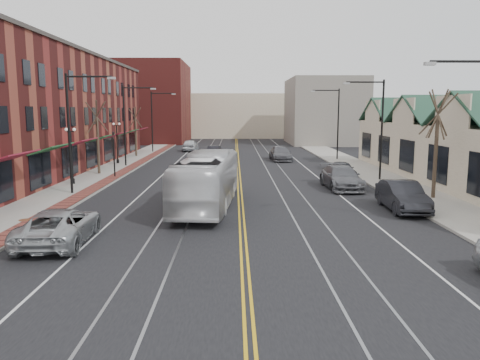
{
  "coord_description": "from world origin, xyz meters",
  "views": [
    {
      "loc": [
        -0.39,
        -15.64,
        5.78
      ],
      "look_at": [
        -0.08,
        9.46,
        2.0
      ],
      "focal_mm": 35.0,
      "sensor_mm": 36.0,
      "label": 1
    }
  ],
  "objects_px": {
    "parked_car_b": "(402,196)",
    "parked_car_d": "(343,169)",
    "transit_bus": "(207,180)",
    "parked_suv": "(60,226)",
    "parked_car_c": "(341,177)"
  },
  "relations": [
    {
      "from": "parked_car_b",
      "to": "parked_car_d",
      "type": "xyz_separation_m",
      "value": [
        -0.29,
        13.68,
        -0.17
      ]
    },
    {
      "from": "transit_bus",
      "to": "parked_suv",
      "type": "distance_m",
      "value": 9.76
    },
    {
      "from": "parked_car_d",
      "to": "parked_car_c",
      "type": "bearing_deg",
      "value": -107.44
    },
    {
      "from": "parked_car_c",
      "to": "parked_car_d",
      "type": "distance_m",
      "value": 6.29
    },
    {
      "from": "parked_car_c",
      "to": "parked_suv",
      "type": "bearing_deg",
      "value": -139.69
    },
    {
      "from": "parked_car_c",
      "to": "transit_bus",
      "type": "bearing_deg",
      "value": -147.95
    },
    {
      "from": "parked_suv",
      "to": "parked_car_c",
      "type": "distance_m",
      "value": 20.92
    },
    {
      "from": "parked_suv",
      "to": "parked_car_d",
      "type": "relative_size",
      "value": 1.4
    },
    {
      "from": "parked_car_b",
      "to": "parked_car_c",
      "type": "distance_m",
      "value": 7.79
    },
    {
      "from": "parked_car_b",
      "to": "parked_suv",
      "type": "bearing_deg",
      "value": -157.9
    },
    {
      "from": "transit_bus",
      "to": "parked_car_b",
      "type": "relative_size",
      "value": 2.23
    },
    {
      "from": "parked_car_c",
      "to": "parked_car_d",
      "type": "height_order",
      "value": "parked_car_c"
    },
    {
      "from": "parked_car_c",
      "to": "parked_car_d",
      "type": "xyz_separation_m",
      "value": [
        1.51,
        6.1,
        -0.16
      ]
    },
    {
      "from": "transit_bus",
      "to": "parked_car_d",
      "type": "distance_m",
      "value": 16.68
    },
    {
      "from": "parked_suv",
      "to": "parked_car_d",
      "type": "height_order",
      "value": "parked_suv"
    }
  ]
}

